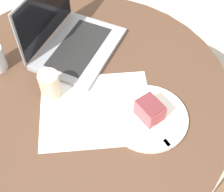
% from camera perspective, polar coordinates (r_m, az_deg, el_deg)
% --- Properties ---
extents(ground_plane, '(12.00, 12.00, 0.00)m').
position_cam_1_polar(ground_plane, '(1.70, -4.09, -13.51)').
color(ground_plane, '#B7AD9E').
extents(dining_table, '(1.08, 1.08, 0.71)m').
position_cam_1_polar(dining_table, '(1.21, -5.61, -2.95)').
color(dining_table, '#4C3323').
rests_on(dining_table, ground_plane).
extents(paper_document, '(0.46, 0.42, 0.00)m').
position_cam_1_polar(paper_document, '(1.04, -2.90, -2.36)').
color(paper_document, white).
rests_on(paper_document, dining_table).
extents(plate, '(0.26, 0.26, 0.01)m').
position_cam_1_polar(plate, '(1.02, 6.68, -3.87)').
color(plate, silver).
rests_on(plate, dining_table).
extents(cake_slice, '(0.10, 0.10, 0.07)m').
position_cam_1_polar(cake_slice, '(0.99, 6.91, -2.57)').
color(cake_slice, '#B74C51').
rests_on(cake_slice, plate).
extents(fork, '(0.14, 0.13, 0.00)m').
position_cam_1_polar(fork, '(0.99, 8.15, -6.19)').
color(fork, silver).
rests_on(fork, plate).
extents(coffee_glass, '(0.07, 0.07, 0.10)m').
position_cam_1_polar(coffee_glass, '(1.05, -11.29, 1.99)').
color(coffee_glass, '#C6AD89').
rests_on(coffee_glass, dining_table).
extents(laptop, '(0.29, 0.36, 0.25)m').
position_cam_1_polar(laptop, '(1.20, -7.57, 10.22)').
color(laptop, gray).
rests_on(laptop, dining_table).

